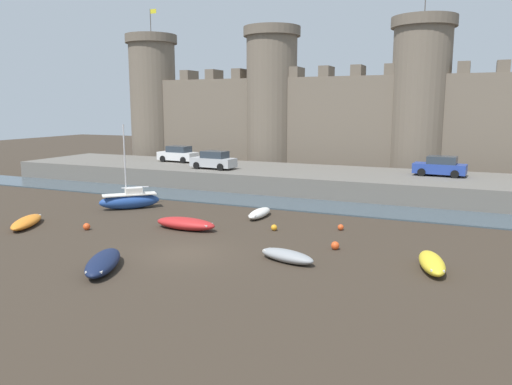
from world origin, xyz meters
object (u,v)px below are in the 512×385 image
Objects in this scene: rowboat_midflat_right at (103,262)px; mooring_buoy_off_centre at (341,227)px; sailboat_midflat_left at (130,200)px; rowboat_near_channel_right at (260,213)px; rowboat_midflat_centre at (432,263)px; car_quay_centre_east at (178,154)px; rowboat_foreground_left at (27,222)px; mooring_buoy_near_shore at (87,227)px; rowboat_foreground_right at (186,223)px; mooring_buoy_mid_mud at (335,246)px; rowboat_foreground_centre at (287,256)px; car_quay_centre_west at (214,160)px; car_quay_east at (440,166)px; mooring_buoy_near_channel at (274,228)px.

rowboat_midflat_right is 14.02m from mooring_buoy_off_centre.
sailboat_midflat_left reaches higher than rowboat_near_channel_right.
rowboat_midflat_centre reaches higher than rowboat_near_channel_right.
sailboat_midflat_left is 1.44× the size of car_quay_centre_east.
mooring_buoy_off_centre is at bearing -0.54° from sailboat_midflat_left.
rowboat_midflat_centre is (21.08, -5.73, -0.28)m from sailboat_midflat_left.
rowboat_midflat_right is at bearing -125.11° from mooring_buoy_off_centre.
rowboat_midflat_centre is (23.54, 1.21, 0.06)m from rowboat_foreground_left.
rowboat_midflat_right reaches higher than mooring_buoy_near_shore.
rowboat_foreground_left is at bearing -146.48° from rowboat_near_channel_right.
rowboat_foreground_left is at bearing -109.53° from sailboat_midflat_left.
rowboat_foreground_right is 0.97× the size of rowboat_midflat_right.
mooring_buoy_mid_mud is at bearing -39.28° from rowboat_near_channel_right.
rowboat_foreground_centre is at bearing -4.38° from mooring_buoy_near_shore.
rowboat_midflat_centre is at bearing -37.90° from car_quay_centre_east.
car_quay_centre_west reaches higher than mooring_buoy_near_shore.
mooring_buoy_off_centre is (5.81, -1.25, -0.12)m from rowboat_near_channel_right.
rowboat_near_channel_right is at bearing 140.72° from mooring_buoy_mid_mud.
rowboat_foreground_left reaches higher than mooring_buoy_off_centre.
rowboat_near_channel_right reaches higher than rowboat_foreground_left.
rowboat_near_channel_right is 7.23× the size of mooring_buoy_near_shore.
rowboat_midflat_centre is at bearing -31.00° from rowboat_near_channel_right.
mooring_buoy_near_shore is at bearing -87.78° from car_quay_centre_west.
mooring_buoy_off_centre is at bearing 83.09° from rowboat_foreground_centre.
rowboat_foreground_right is (9.38, 3.26, 0.08)m from rowboat_foreground_left.
rowboat_foreground_left is 9.19× the size of mooring_buoy_mid_mud.
car_quay_centre_west is (-13.78, 18.27, 2.13)m from rowboat_foreground_centre.
car_quay_east is at bearing 48.04° from mooring_buoy_near_shore.
car_quay_east is (13.15, 18.12, 2.06)m from rowboat_foreground_right.
rowboat_foreground_right is 1.16× the size of rowboat_midflat_centre.
rowboat_foreground_left is 1.31× the size of rowboat_near_channel_right.
sailboat_midflat_left is 15.51m from mooring_buoy_off_centre.
car_quay_centre_east is (-14.89, 13.62, 2.14)m from rowboat_near_channel_right.
rowboat_near_channel_right is at bearing 167.81° from mooring_buoy_off_centre.
mooring_buoy_near_shore is 22.06m from car_quay_centre_east.
car_quay_centre_west and car_quay_centre_east have the same top height.
rowboat_foreground_left is 0.94× the size of car_quay_centre_east.
rowboat_near_channel_right reaches higher than mooring_buoy_off_centre.
sailboat_midflat_left is 1.44× the size of car_quay_east.
rowboat_near_channel_right is (2.26, 12.72, -0.07)m from rowboat_midflat_right.
mooring_buoy_off_centre is at bearing 54.89° from rowboat_midflat_right.
rowboat_foreground_left is 9.46× the size of mooring_buoy_near_shore.
rowboat_near_channel_right is 8.45m from mooring_buoy_mid_mud.
car_quay_centre_east is (-6.74, 20.88, 2.23)m from mooring_buoy_near_shore.
rowboat_midflat_right is (9.90, -4.67, 0.07)m from rowboat_foreground_left.
rowboat_foreground_right is at bearing 155.80° from rowboat_foreground_centre.
mooring_buoy_near_channel is (4.97, 1.87, -0.20)m from rowboat_foreground_right.
rowboat_foreground_right is at bearing 171.77° from rowboat_midflat_centre.
rowboat_midflat_centre is at bearing 2.95° from rowboat_foreground_left.
rowboat_midflat_centre is 0.81× the size of car_quay_east.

